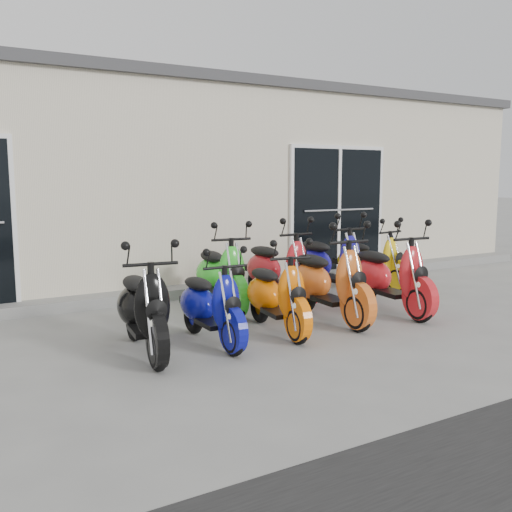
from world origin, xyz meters
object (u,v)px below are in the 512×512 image
(scooter_front_black, at_px, (143,296))
(scooter_back_yellow, at_px, (371,253))
(scooter_front_orange_a, at_px, (277,284))
(scooter_front_orange_b, at_px, (329,270))
(scooter_back_green, at_px, (221,265))
(scooter_back_blue, at_px, (331,254))
(scooter_front_blue, at_px, (211,294))
(scooter_back_red, at_px, (279,259))
(scooter_front_red, at_px, (390,265))

(scooter_front_black, bearing_deg, scooter_back_yellow, 25.24)
(scooter_front_black, xyz_separation_m, scooter_front_orange_a, (1.58, 0.00, -0.04))
(scooter_front_orange_b, xyz_separation_m, scooter_back_green, (-0.86, 1.22, -0.02))
(scooter_back_blue, height_order, scooter_back_yellow, scooter_back_blue)
(scooter_front_black, xyz_separation_m, scooter_front_blue, (0.74, -0.02, -0.06))
(scooter_front_orange_b, bearing_deg, scooter_front_orange_a, -169.25)
(scooter_back_green, bearing_deg, scooter_back_blue, 5.07)
(scooter_front_orange_a, bearing_deg, scooter_back_red, 63.02)
(scooter_front_orange_b, distance_m, scooter_front_red, 0.97)
(scooter_front_orange_a, height_order, scooter_front_orange_b, scooter_front_orange_b)
(scooter_front_black, distance_m, scooter_front_blue, 0.74)
(scooter_front_orange_b, relative_size, scooter_back_red, 1.02)
(scooter_back_red, bearing_deg, scooter_back_yellow, -1.73)
(scooter_back_yellow, bearing_deg, scooter_front_orange_a, -161.21)
(scooter_front_black, xyz_separation_m, scooter_back_green, (1.56, 1.34, 0.01))
(scooter_front_blue, bearing_deg, scooter_front_orange_b, 4.90)
(scooter_back_green, relative_size, scooter_back_red, 0.99)
(scooter_front_blue, relative_size, scooter_front_red, 0.86)
(scooter_front_blue, height_order, scooter_back_blue, scooter_back_blue)
(scooter_front_red, xyz_separation_m, scooter_back_blue, (-0.01, 1.24, 0.01))
(scooter_back_green, bearing_deg, scooter_front_orange_b, -48.53)
(scooter_front_blue, height_order, scooter_back_green, scooter_back_green)
(scooter_front_red, bearing_deg, scooter_back_yellow, 62.10)
(scooter_front_blue, distance_m, scooter_back_yellow, 3.77)
(scooter_back_red, bearing_deg, scooter_front_red, -57.85)
(scooter_front_blue, relative_size, scooter_front_orange_b, 0.85)
(scooter_front_orange_a, bearing_deg, scooter_back_yellow, 34.35)
(scooter_back_yellow, bearing_deg, scooter_back_red, 173.17)
(scooter_front_black, xyz_separation_m, scooter_back_yellow, (4.24, 1.38, -0.02))
(scooter_front_orange_a, bearing_deg, scooter_front_orange_b, 14.74)
(scooter_back_red, distance_m, scooter_back_yellow, 1.77)
(scooter_front_orange_a, height_order, scooter_back_green, scooter_back_green)
(scooter_front_red, bearing_deg, scooter_front_black, -173.83)
(scooter_front_blue, bearing_deg, scooter_back_green, 59.26)
(scooter_back_red, bearing_deg, scooter_front_orange_b, -96.15)
(scooter_front_orange_b, height_order, scooter_back_red, scooter_front_orange_b)
(scooter_front_orange_a, bearing_deg, scooter_back_blue, 42.84)
(scooter_front_blue, xyz_separation_m, scooter_back_yellow, (3.50, 1.39, 0.04))
(scooter_front_blue, height_order, scooter_back_red, scooter_back_red)
(scooter_front_black, relative_size, scooter_front_blue, 1.11)
(scooter_front_blue, relative_size, scooter_back_red, 0.87)
(scooter_front_orange_b, xyz_separation_m, scooter_front_red, (0.96, -0.06, -0.01))
(scooter_back_red, xyz_separation_m, scooter_back_yellow, (1.77, 0.05, -0.04))
(scooter_front_black, relative_size, scooter_front_orange_a, 1.07)
(scooter_front_black, distance_m, scooter_back_red, 2.81)
(scooter_back_yellow, bearing_deg, scooter_front_blue, -166.87)
(scooter_front_blue, xyz_separation_m, scooter_front_orange_b, (1.68, 0.13, 0.09))
(scooter_front_blue, distance_m, scooter_front_orange_a, 0.84)
(scooter_front_orange_b, bearing_deg, scooter_back_green, 128.18)
(scooter_front_orange_b, bearing_deg, scooter_back_blue, 53.94)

